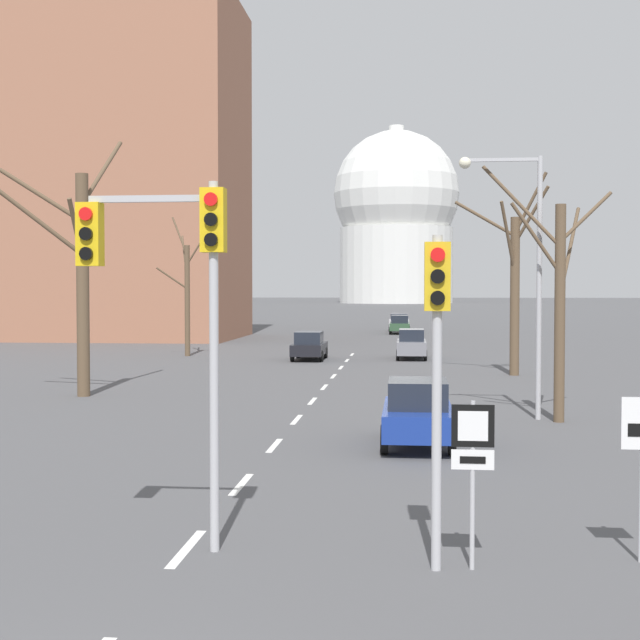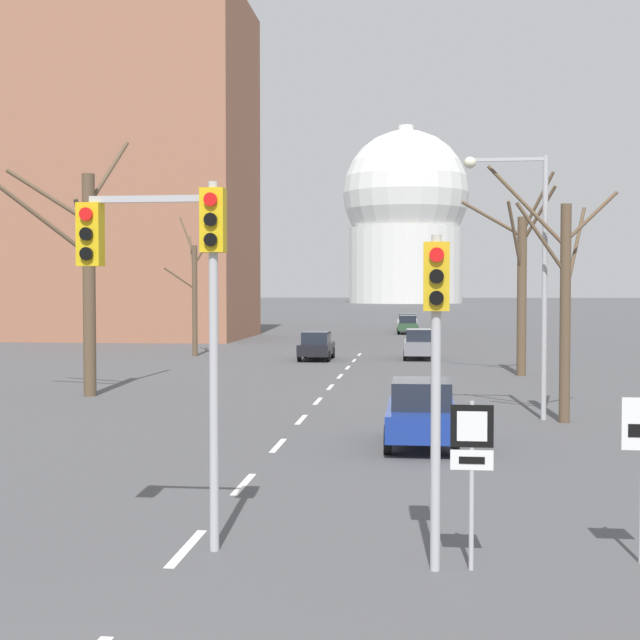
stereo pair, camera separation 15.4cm
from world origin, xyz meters
TOP-DOWN VIEW (x-y plane):
  - lane_stripe_1 at (0.00, 6.57)m, footprint 0.16×2.00m
  - lane_stripe_2 at (0.00, 11.07)m, footprint 0.16×2.00m
  - lane_stripe_3 at (0.00, 15.57)m, footprint 0.16×2.00m
  - lane_stripe_4 at (0.00, 20.07)m, footprint 0.16×2.00m
  - lane_stripe_5 at (0.00, 24.57)m, footprint 0.16×2.00m
  - lane_stripe_6 at (0.00, 29.07)m, footprint 0.16×2.00m
  - lane_stripe_7 at (0.00, 33.57)m, footprint 0.16×2.00m
  - lane_stripe_8 at (0.00, 38.07)m, footprint 0.16×2.00m
  - lane_stripe_9 at (0.00, 42.57)m, footprint 0.16×2.00m
  - lane_stripe_10 at (0.00, 47.07)m, footprint 0.16×2.00m
  - traffic_signal_near_right at (3.77, 5.90)m, footprint 0.36×0.34m
  - traffic_signal_centre_tall at (-0.19, 6.48)m, footprint 2.27×0.34m
  - route_sign_post at (4.27, 5.97)m, footprint 0.60×0.08m
  - street_lamp_right at (6.84, 20.84)m, footprint 2.51×0.36m
  - sedan_near_left at (3.57, 44.07)m, footprint 1.70×4.22m
  - sedan_near_right at (2.54, 77.91)m, footprint 1.93×3.89m
  - sedan_mid_centre at (3.61, 15.87)m, footprint 1.79×4.02m
  - sedan_far_left at (-2.13, 42.78)m, footprint 1.78×4.18m
  - sedan_far_right at (2.65, 72.49)m, footprint 1.82×4.47m
  - bare_tree_left_near at (-8.73, 25.19)m, footprint 3.82×4.47m
  - bare_tree_right_near at (7.82, 20.44)m, footprint 3.94×2.00m
  - bare_tree_left_far at (-9.68, 44.98)m, footprint 2.99×2.65m
  - bare_tree_right_far at (8.22, 34.81)m, footprint 4.14×1.78m
  - capitol_dome at (0.00, 245.37)m, footprint 35.20×35.20m
  - apartment_block_left at (-19.26, 63.56)m, footprint 18.00×14.00m

SIDE VIEW (x-z plane):
  - lane_stripe_1 at x=0.00m, z-range 0.00..0.01m
  - lane_stripe_2 at x=0.00m, z-range 0.00..0.01m
  - lane_stripe_3 at x=0.00m, z-range 0.00..0.01m
  - lane_stripe_4 at x=0.00m, z-range 0.00..0.01m
  - lane_stripe_5 at x=0.00m, z-range 0.00..0.01m
  - lane_stripe_6 at x=0.00m, z-range 0.00..0.01m
  - lane_stripe_7 at x=0.00m, z-range 0.00..0.01m
  - lane_stripe_8 at x=0.00m, z-range 0.00..0.01m
  - lane_stripe_9 at x=0.00m, z-range 0.00..0.01m
  - lane_stripe_10 at x=0.00m, z-range 0.00..0.01m
  - sedan_far_left at x=-2.13m, z-range 0.00..1.59m
  - sedan_far_right at x=2.65m, z-range 0.00..1.66m
  - sedan_near_left at x=3.57m, z-range -0.01..1.69m
  - sedan_near_right at x=2.54m, z-range 0.01..1.67m
  - sedan_mid_centre at x=3.61m, z-range 0.01..1.70m
  - route_sign_post at x=4.27m, z-range 0.43..2.83m
  - traffic_signal_near_right at x=3.77m, z-range 0.94..5.67m
  - bare_tree_right_near at x=7.82m, z-range -0.18..7.60m
  - bare_tree_left_far at x=-9.68m, z-range -0.43..7.87m
  - traffic_signal_centre_tall at x=-0.19m, z-range 1.45..7.03m
  - bare_tree_right_far at x=8.22m, z-range -0.39..8.88m
  - bare_tree_left_near at x=-8.73m, z-range -0.28..9.62m
  - street_lamp_right at x=6.84m, z-range 0.97..8.95m
  - apartment_block_left at x=-19.26m, z-range 0.00..27.21m
  - capitol_dome at x=0.00m, z-range -0.64..49.07m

